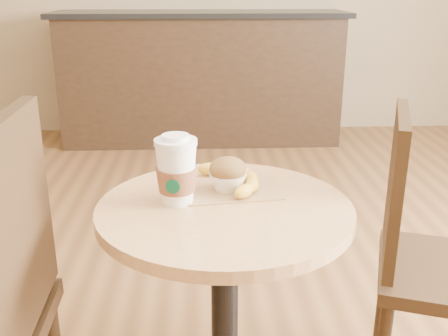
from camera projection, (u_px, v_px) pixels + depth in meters
name	position (u px, v px, depth m)	size (l,w,h in m)	color
cafe_table	(225.00, 294.00, 1.35)	(0.62, 0.62, 0.75)	black
chair_right	(430.00, 255.00, 1.52)	(0.52, 0.52, 0.92)	#312011
service_counter	(201.00, 77.00, 4.28)	(2.30, 0.65, 1.04)	black
kraft_bag	(231.00, 189.00, 1.35)	(0.24, 0.18, 0.00)	#A47D4F
coffee_cup	(177.00, 173.00, 1.25)	(0.10, 0.10, 0.17)	white
muffin	(228.00, 174.00, 1.33)	(0.10, 0.10, 0.09)	white
banana	(231.00, 179.00, 1.37)	(0.17, 0.23, 0.03)	yellow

